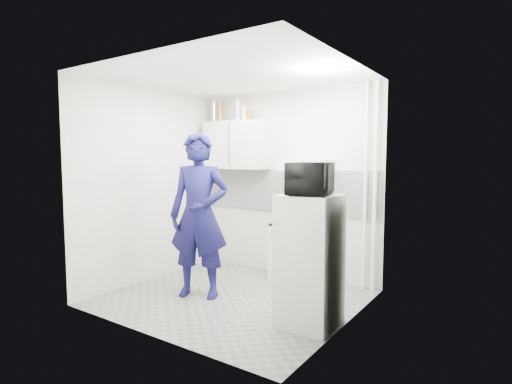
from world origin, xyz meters
The scene contains 22 objects.
floor centered at (0.00, 0.00, 0.00)m, with size 2.80×2.80×0.00m, color #55554F.
ceiling centered at (0.00, 0.00, 2.60)m, with size 2.80×2.80×0.00m, color white.
wall_back centered at (0.00, 1.25, 1.30)m, with size 2.80×2.80×0.00m, color beige.
wall_left centered at (-1.40, 0.00, 1.30)m, with size 2.60×2.60×0.00m, color beige.
wall_right centered at (1.40, 0.00, 1.30)m, with size 2.60×2.60×0.00m, color beige.
person centered at (-0.37, -0.17, 0.98)m, with size 0.72×0.47×1.96m, color #12103E.
stove centered at (0.24, 1.00, 0.38)m, with size 0.47×0.47×0.76m, color silver.
fridge centered at (1.10, -0.19, 0.65)m, with size 0.54×0.54×1.31m, color silver.
stove_top centered at (0.24, 1.00, 0.77)m, with size 0.45×0.45×0.03m, color black.
saucepan centered at (0.15, 1.04, 0.83)m, with size 0.16×0.16×0.09m, color silver.
microwave centered at (1.10, -0.19, 1.46)m, with size 0.38×0.56×0.31m, color black.
bottle_a centered at (-1.18, 1.07, 2.36)m, with size 0.08×0.08×0.33m, color silver.
bottle_b centered at (-1.06, 1.07, 2.35)m, with size 0.08×0.08×0.30m, color brown.
bottle_d centered at (-0.72, 1.07, 2.36)m, with size 0.07×0.07×0.32m, color #B2B7BC.
canister_a centered at (-0.60, 1.07, 2.30)m, with size 0.08×0.08×0.21m, color #B2B7BC.
canister_b centered at (-0.52, 1.07, 2.28)m, with size 0.08×0.08×0.15m, color brown.
upper_cabinet centered at (-0.75, 1.07, 1.85)m, with size 1.00×0.35×0.70m, color silver.
range_hood centered at (0.45, 1.00, 1.57)m, with size 0.60×0.50×0.14m, color silver.
backsplash centered at (0.00, 1.24, 1.20)m, with size 2.74×0.03×0.60m, color white.
pipe_a centered at (1.30, 1.17, 1.30)m, with size 0.05×0.05×2.60m, color silver.
pipe_b centered at (1.18, 1.17, 1.30)m, with size 0.04×0.04×2.60m, color silver.
ceiling_spot_fixture centered at (1.00, 0.20, 2.57)m, with size 0.10×0.10×0.02m, color white.
Camera 1 is at (2.83, -3.69, 1.66)m, focal length 28.00 mm.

